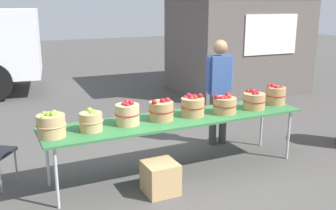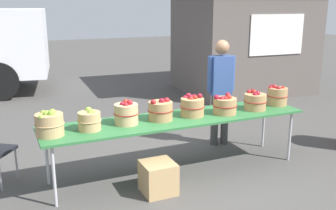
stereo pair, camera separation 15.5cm
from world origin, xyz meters
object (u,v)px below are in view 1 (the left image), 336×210
Objects in this scene: produce_crate at (160,178)px; apple_basket_green_1 at (91,121)px; apple_basket_red_2 at (193,106)px; apple_basket_red_1 at (161,110)px; apple_basket_red_0 at (128,113)px; market_table at (178,120)px; apple_basket_red_4 at (254,100)px; apple_basket_green_0 at (51,125)px; vendor_adult at (219,84)px; apple_basket_red_3 at (225,105)px; apple_basket_red_5 at (275,95)px.

apple_basket_green_1 is at bearing 148.22° from produce_crate.
produce_crate is at bearing -146.16° from apple_basket_red_2.
apple_basket_red_0 is at bearing 178.88° from apple_basket_red_1.
apple_basket_green_1 is 0.86× the size of apple_basket_red_1.
produce_crate is at bearing -64.74° from apple_basket_red_0.
market_table is 10.79× the size of apple_basket_red_4.
apple_basket_green_0 reaches higher than apple_basket_red_4.
apple_basket_red_2 is 1.08m from vendor_adult.
apple_basket_red_3 is 0.20× the size of vendor_adult.
vendor_adult is at bearing 36.52° from produce_crate.
apple_basket_green_0 is at bearing -177.69° from apple_basket_green_1.
produce_crate is (-0.46, -0.45, -0.53)m from market_table.
market_table reaches higher than produce_crate.
apple_basket_red_4 is 1.80m from produce_crate.
market_table is at bearing -179.75° from apple_basket_red_2.
apple_basket_red_1 is at bearing -179.90° from apple_basket_red_5.
apple_basket_green_0 is at bearing -178.32° from market_table.
apple_basket_red_2 is 1.01× the size of apple_basket_red_4.
apple_basket_red_0 reaches higher than apple_basket_red_1.
vendor_adult is at bearing 38.56° from apple_basket_red_2.
vendor_adult reaches higher than apple_basket_red_3.
apple_basket_red_0 is 0.90m from apple_basket_red_2.
apple_basket_red_0 reaches higher than apple_basket_green_0.
vendor_adult is (-0.55, 0.66, 0.09)m from apple_basket_red_5.
apple_basket_red_2 is 0.86× the size of produce_crate.
market_table is 1.28m from vendor_adult.
apple_basket_red_3 is at bearing -5.44° from apple_basket_red_1.
apple_basket_green_0 reaches higher than produce_crate.
market_table is at bearing 44.50° from produce_crate.
apple_basket_red_5 is at bearing 1.03° from apple_basket_green_0.
apple_basket_red_4 is (1.40, -0.08, -0.01)m from apple_basket_red_1.
apple_basket_red_3 is 1.08× the size of apple_basket_red_5.
market_table is at bearing 173.30° from apple_basket_red_3.
apple_basket_red_5 is at bearing 142.23° from vendor_adult.
vendor_adult is at bearing 62.32° from apple_basket_red_3.
apple_basket_red_1 is at bearing 39.59° from vendor_adult.
apple_basket_green_1 is 2.32m from vendor_adult.
market_table is 11.44× the size of apple_basket_red_5.
apple_basket_red_0 reaches higher than apple_basket_green_1.
produce_crate is (1.14, -0.41, -0.70)m from apple_basket_green_0.
market_table is at bearing -1.37° from apple_basket_red_0.
vendor_adult reaches higher than produce_crate.
apple_basket_green_1 is at bearing -177.73° from apple_basket_red_1.
apple_basket_green_0 is at bearing 179.55° from apple_basket_red_4.
apple_basket_green_0 is 1.40m from produce_crate.
vendor_adult is at bearing 15.10° from apple_basket_green_0.
vendor_adult is (2.21, 0.70, 0.11)m from apple_basket_green_1.
market_table is at bearing 44.80° from vendor_adult.
apple_basket_red_0 is (0.92, 0.06, 0.00)m from apple_basket_green_0.
apple_basket_red_3 is at bearing 74.72° from vendor_adult.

